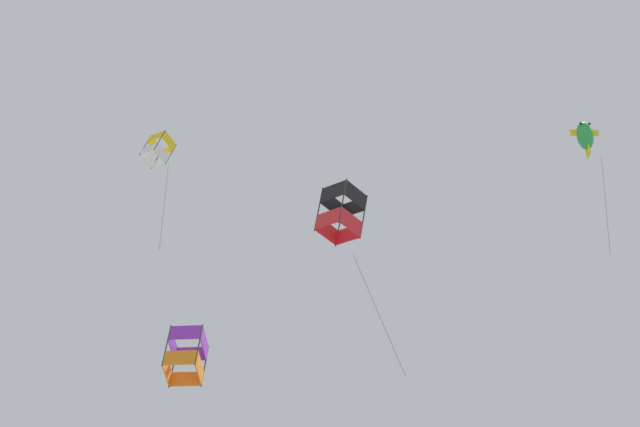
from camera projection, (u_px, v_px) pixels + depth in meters
name	position (u px, v px, depth m)	size (l,w,h in m)	color
kite_fish_upper_right	(585.00, 136.00, 38.59)	(1.26, 1.07, 6.10)	green
kite_box_mid_left	(341.00, 213.00, 27.65)	(2.63, 1.98, 5.82)	black
kite_box_near_right	(158.00, 150.00, 35.86)	(1.43, 1.41, 4.97)	yellow
kite_box_near_left	(186.00, 356.00, 37.34)	(2.50, 2.37, 2.45)	purple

